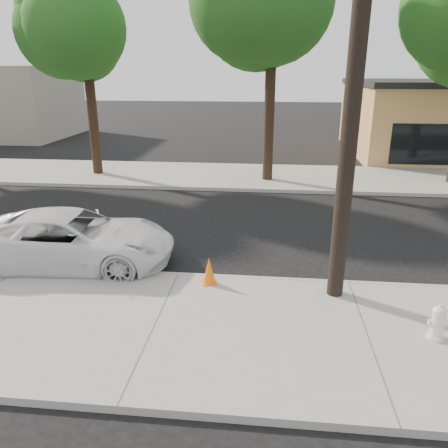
{
  "coord_description": "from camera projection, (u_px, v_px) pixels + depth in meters",
  "views": [
    {
      "loc": [
        2.09,
        -11.4,
        4.77
      ],
      "look_at": [
        0.97,
        -0.82,
        1.0
      ],
      "focal_mm": 35.0,
      "sensor_mm": 36.0,
      "label": 1
    }
  ],
  "objects": [
    {
      "name": "ground",
      "position": [
        193.0,
        246.0,
        12.49
      ],
      "size": [
        120.0,
        120.0,
        0.0
      ],
      "primitive_type": "plane",
      "color": "black",
      "rests_on": "ground"
    },
    {
      "name": "near_sidewalk",
      "position": [
        155.0,
        327.0,
        8.43
      ],
      "size": [
        90.0,
        4.4,
        0.15
      ],
      "primitive_type": "cube",
      "color": "gray",
      "rests_on": "ground"
    },
    {
      "name": "far_sidewalk",
      "position": [
        224.0,
        176.0,
        20.43
      ],
      "size": [
        90.0,
        5.0,
        0.15
      ],
      "primitive_type": "cube",
      "color": "gray",
      "rests_on": "ground"
    },
    {
      "name": "curb_near",
      "position": [
        178.0,
        276.0,
        10.5
      ],
      "size": [
        90.0,
        0.12,
        0.16
      ],
      "primitive_type": "cube",
      "color": "#9E9B93",
      "rests_on": "ground"
    },
    {
      "name": "utility_pole",
      "position": [
        355.0,
        74.0,
        8.03
      ],
      "size": [
        1.4,
        0.34,
        9.0
      ],
      "color": "black",
      "rests_on": "near_sidewalk"
    },
    {
      "name": "tree_b",
      "position": [
        88.0,
        35.0,
        18.56
      ],
      "size": [
        4.34,
        4.2,
        8.45
      ],
      "color": "black",
      "rests_on": "far_sidewalk"
    },
    {
      "name": "tree_c",
      "position": [
        278.0,
        12.0,
        17.12
      ],
      "size": [
        4.96,
        4.8,
        9.55
      ],
      "color": "black",
      "rests_on": "far_sidewalk"
    },
    {
      "name": "police_cruiser",
      "position": [
        72.0,
        239.0,
        11.05
      ],
      "size": [
        5.3,
        2.71,
        1.43
      ],
      "primitive_type": "imported",
      "rotation": [
        0.0,
        0.0,
        1.64
      ],
      "color": "white",
      "rests_on": "ground"
    },
    {
      "name": "fire_hydrant",
      "position": [
        438.0,
        323.0,
        7.86
      ],
      "size": [
        0.34,
        0.31,
        0.64
      ],
      "rotation": [
        0.0,
        0.0,
        -0.06
      ],
      "color": "white",
      "rests_on": "near_sidewalk"
    },
    {
      "name": "traffic_cone",
      "position": [
        209.0,
        271.0,
        9.91
      ],
      "size": [
        0.41,
        0.41,
        0.63
      ],
      "rotation": [
        0.0,
        0.0,
        0.31
      ],
      "color": "orange",
      "rests_on": "near_sidewalk"
    }
  ]
}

